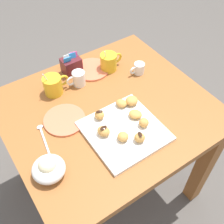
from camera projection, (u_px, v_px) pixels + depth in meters
name	position (u px, v px, depth m)	size (l,w,h in m)	color
ground_plane	(109.00, 184.00, 1.75)	(8.00, 8.00, 0.00)	#514C47
dining_table	(108.00, 128.00, 1.32)	(0.89, 0.80, 0.72)	#935628
pastry_plate_square	(124.00, 131.00, 1.12)	(0.30, 0.30, 0.02)	silver
coffee_mug_mustard_left	(53.00, 85.00, 1.24)	(0.12, 0.08, 0.14)	gold
coffee_mug_mustard_right	(109.00, 61.00, 1.36)	(0.12, 0.08, 0.13)	gold
cream_pitcher_white	(78.00, 78.00, 1.29)	(0.10, 0.06, 0.07)	silver
sugar_caddy	(71.00, 65.00, 1.35)	(0.09, 0.07, 0.11)	#561E23
ice_cream_bowl	(48.00, 168.00, 0.97)	(0.12, 0.12, 0.09)	silver
chocolate_sauce_pitcher	(139.00, 68.00, 1.35)	(0.09, 0.05, 0.06)	silver
saucer_coral_left	(92.00, 69.00, 1.38)	(0.18, 0.18, 0.01)	#E5704C
saucer_coral_right	(65.00, 120.00, 1.16)	(0.18, 0.18, 0.01)	#E5704C
loose_spoon_near_saucer	(43.00, 136.00, 1.11)	(0.04, 0.16, 0.01)	silver
beignet_0	(135.00, 114.00, 1.15)	(0.06, 0.05, 0.03)	#D19347
beignet_1	(144.00, 123.00, 1.11)	(0.04, 0.04, 0.04)	#D19347
beignet_2	(139.00, 138.00, 1.06)	(0.04, 0.04, 0.04)	#D19347
chocolate_drizzle_2	(140.00, 134.00, 1.05)	(0.03, 0.01, 0.01)	black
beignet_3	(121.00, 103.00, 1.19)	(0.05, 0.04, 0.03)	#D19347
beignet_4	(104.00, 131.00, 1.08)	(0.04, 0.05, 0.04)	#D19347
chocolate_drizzle_4	(103.00, 128.00, 1.07)	(0.03, 0.02, 0.01)	black
beignet_5	(123.00, 137.00, 1.07)	(0.04, 0.04, 0.04)	#D19347
beignet_6	(99.00, 115.00, 1.14)	(0.04, 0.04, 0.04)	#D19347
chocolate_drizzle_6	(99.00, 112.00, 1.12)	(0.03, 0.01, 0.01)	black
beignet_7	(132.00, 101.00, 1.20)	(0.05, 0.05, 0.04)	#D19347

